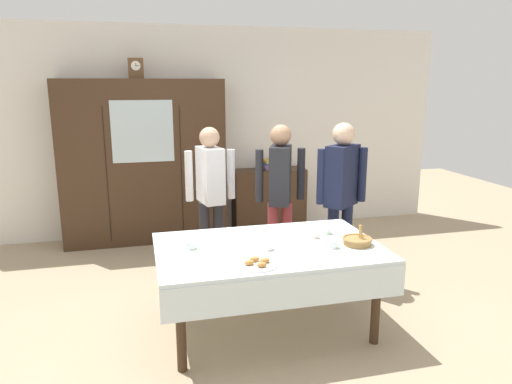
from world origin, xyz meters
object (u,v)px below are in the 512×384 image
object	(u,v)px
person_by_cabinet	(341,187)
person_behind_table_left	(280,186)
bread_basket	(357,241)
spoon_center	(234,233)
spoon_front_edge	(292,227)
mantel_clock	(136,68)
book_stack	(269,164)
person_behind_table_right	(211,186)
pastry_plate	(258,264)
tea_cup_mid_left	(191,246)
wall_cabinet	(144,162)
tea_cup_back_edge	(268,247)
tea_cup_far_left	(314,236)
bookshelf_low	(269,200)
tea_cup_far_right	(326,231)
tea_cup_mid_right	(333,245)
dining_table	(269,258)

from	to	relation	value
person_by_cabinet	person_behind_table_left	distance (m)	0.61
bread_basket	spoon_center	distance (m)	1.04
spoon_front_edge	mantel_clock	bearing A→B (deg)	120.74
book_stack	person_behind_table_right	distance (m)	1.62
person_behind_table_right	person_behind_table_left	size ratio (longest dim) A/B	0.98
spoon_center	pastry_plate	bearing A→B (deg)	-88.54
tea_cup_mid_left	person_by_cabinet	world-z (taller)	person_by_cabinet
mantel_clock	tea_cup_mid_left	bearing A→B (deg)	-82.48
wall_cabinet	person_by_cabinet	distance (m)	2.59
tea_cup_back_edge	person_behind_table_right	world-z (taller)	person_behind_table_right
mantel_clock	tea_cup_far_left	distance (m)	3.15
spoon_center	person_behind_table_left	size ratio (longest dim) A/B	0.08
mantel_clock	spoon_front_edge	size ratio (longest dim) A/B	2.02
bookshelf_low	tea_cup_far_right	world-z (taller)	bookshelf_low
wall_cabinet	pastry_plate	bearing A→B (deg)	-76.36
bookshelf_low	tea_cup_mid_left	distance (m)	2.90
spoon_front_edge	person_behind_table_right	size ratio (longest dim) A/B	0.08
mantel_clock	tea_cup_far_left	size ratio (longest dim) A/B	1.85
tea_cup_far_left	spoon_front_edge	size ratio (longest dim) A/B	1.09
wall_cabinet	person_behind_table_right	xyz separation A→B (m)	(0.65, -1.23, -0.08)
tea_cup_mid_left	spoon_front_edge	bearing A→B (deg)	20.37
wall_cabinet	tea_cup_far_left	distance (m)	2.82
wall_cabinet	bread_basket	xyz separation A→B (m)	(1.60, -2.70, -0.26)
person_behind_table_right	person_behind_table_left	xyz separation A→B (m)	(0.67, -0.28, 0.02)
pastry_plate	spoon_center	xyz separation A→B (m)	(-0.02, 0.76, -0.01)
bread_basket	person_by_cabinet	distance (m)	0.97
tea_cup_far_left	person_by_cabinet	bearing A→B (deg)	51.28
person_behind_table_right	person_behind_table_left	world-z (taller)	person_behind_table_left
pastry_plate	person_behind_table_left	bearing A→B (deg)	67.09
tea_cup_mid_right	tea_cup_far_left	distance (m)	0.27
mantel_clock	pastry_plate	size ratio (longest dim) A/B	0.86
dining_table	tea_cup_far_right	bearing A→B (deg)	18.88
book_stack	tea_cup_far_left	bearing A→B (deg)	-97.37
tea_cup_mid_left	tea_cup_mid_right	distance (m)	1.11
mantel_clock	tea_cup_back_edge	size ratio (longest dim) A/B	1.85
tea_cup_back_edge	tea_cup_mid_right	bearing A→B (deg)	-9.72
book_stack	pastry_plate	world-z (taller)	book_stack
dining_table	spoon_center	size ratio (longest dim) A/B	14.87
tea_cup_back_edge	tea_cup_mid_left	bearing A→B (deg)	163.59
tea_cup_far_right	bread_basket	size ratio (longest dim) A/B	0.54
tea_cup_mid_right	tea_cup_far_left	bearing A→B (deg)	101.63
spoon_center	person_behind_table_left	world-z (taller)	person_behind_table_left
dining_table	pastry_plate	world-z (taller)	pastry_plate
pastry_plate	tea_cup_back_edge	bearing A→B (deg)	61.25
tea_cup_back_edge	bread_basket	size ratio (longest dim) A/B	0.54
spoon_center	mantel_clock	bearing A→B (deg)	108.48
tea_cup_back_edge	person_by_cabinet	world-z (taller)	person_by_cabinet
dining_table	tea_cup_mid_right	distance (m)	0.51
bookshelf_low	tea_cup_back_edge	size ratio (longest dim) A/B	7.54
book_stack	pastry_plate	distance (m)	3.13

